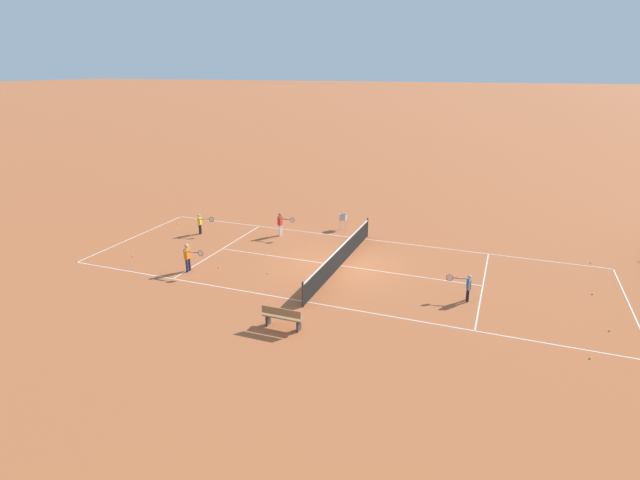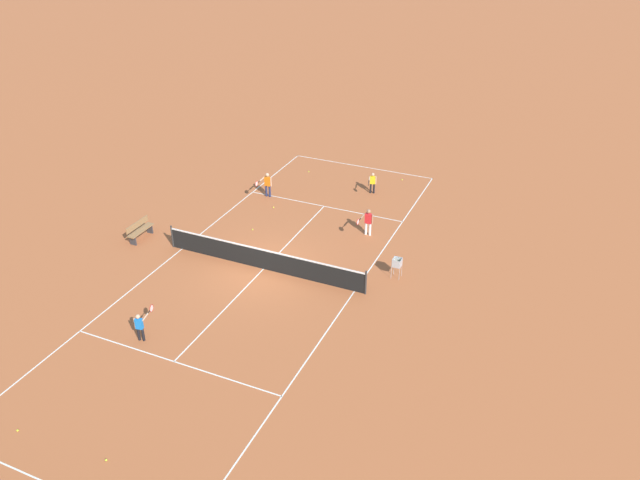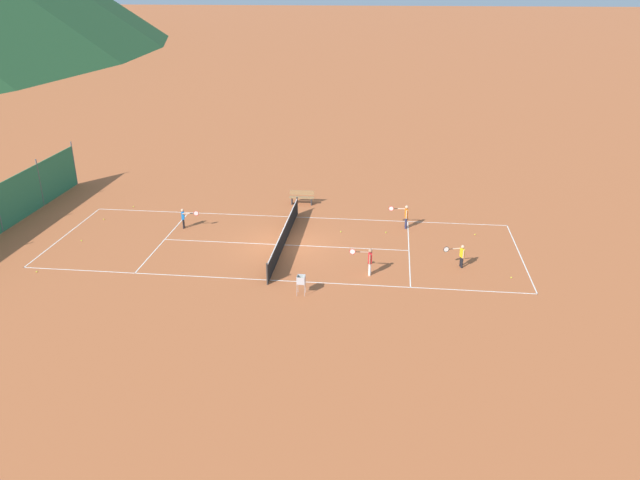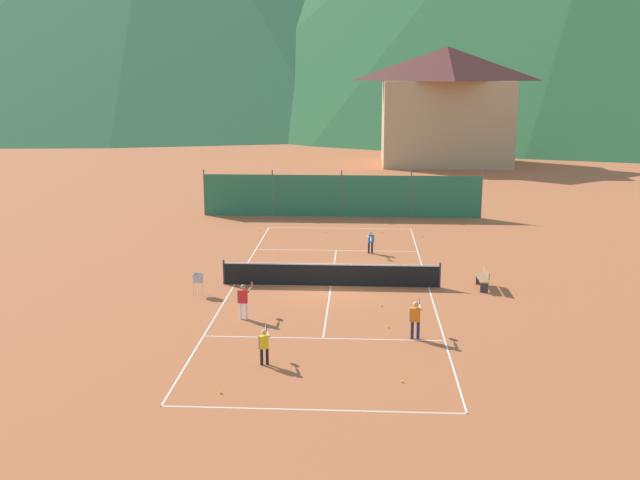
{
  "view_description": "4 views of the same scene",
  "coord_description": "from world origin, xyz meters",
  "px_view_note": "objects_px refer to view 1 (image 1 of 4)",
  "views": [
    {
      "loc": [
        20.6,
        6.85,
        8.83
      ],
      "look_at": [
        -0.71,
        -1.3,
        0.88
      ],
      "focal_mm": 28.0,
      "sensor_mm": 36.0,
      "label": 1
    },
    {
      "loc": [
        -11.11,
        19.29,
        14.1
      ],
      "look_at": [
        -1.92,
        -1.53,
        1.04
      ],
      "focal_mm": 35.0,
      "sensor_mm": 36.0,
      "label": 2
    },
    {
      "loc": [
        -29.19,
        -5.2,
        12.75
      ],
      "look_at": [
        -1.62,
        -2.04,
        1.05
      ],
      "focal_mm": 35.0,
      "sensor_mm": 36.0,
      "label": 3
    },
    {
      "loc": [
        1.24,
        -30.35,
        8.82
      ],
      "look_at": [
        -0.59,
        2.22,
        1.48
      ],
      "focal_mm": 42.0,
      "sensor_mm": 36.0,
      "label": 4
    }
  ],
  "objects_px": {
    "tennis_ball_by_net_right": "(592,294)",
    "ball_hopper": "(343,218)",
    "player_far_baseline": "(467,286)",
    "tennis_ball_mid_court": "(590,358)",
    "tennis_ball_near_corner": "(133,256)",
    "courtside_bench": "(283,317)",
    "tennis_ball_alley_right": "(219,267)",
    "player_far_service": "(188,256)",
    "player_near_service": "(281,222)",
    "tennis_net": "(341,256)",
    "tennis_ball_by_net_left": "(610,330)",
    "tennis_ball_service_box": "(268,273)",
    "player_near_baseline": "(200,222)",
    "tennis_ball_alley_left": "(178,224)",
    "tennis_ball_far_corner": "(591,263)"
  },
  "relations": [
    {
      "from": "player_far_baseline",
      "to": "tennis_ball_mid_court",
      "type": "xyz_separation_m",
      "value": [
        2.92,
        4.14,
        -0.62
      ]
    },
    {
      "from": "tennis_ball_near_corner",
      "to": "player_far_service",
      "type": "bearing_deg",
      "value": 80.53
    },
    {
      "from": "tennis_ball_by_net_right",
      "to": "tennis_ball_near_corner",
      "type": "xyz_separation_m",
      "value": [
        3.22,
        -20.62,
        0.0
      ]
    },
    {
      "from": "tennis_net",
      "to": "tennis_ball_by_net_left",
      "type": "xyz_separation_m",
      "value": [
        2.41,
        10.85,
        -0.47
      ]
    },
    {
      "from": "player_far_service",
      "to": "tennis_ball_mid_court",
      "type": "bearing_deg",
      "value": 84.64
    },
    {
      "from": "player_near_service",
      "to": "player_far_baseline",
      "type": "relative_size",
      "value": 1.17
    },
    {
      "from": "tennis_ball_by_net_right",
      "to": "tennis_ball_near_corner",
      "type": "bearing_deg",
      "value": -81.13
    },
    {
      "from": "player_near_service",
      "to": "tennis_ball_mid_court",
      "type": "xyz_separation_m",
      "value": [
        7.63,
        14.47,
        -0.73
      ]
    },
    {
      "from": "tennis_ball_far_corner",
      "to": "tennis_ball_by_net_left",
      "type": "bearing_deg",
      "value": -1.34
    },
    {
      "from": "player_far_baseline",
      "to": "tennis_ball_by_net_left",
      "type": "height_order",
      "value": "player_far_baseline"
    },
    {
      "from": "tennis_ball_by_net_right",
      "to": "tennis_ball_near_corner",
      "type": "distance_m",
      "value": 20.87
    },
    {
      "from": "player_near_baseline",
      "to": "tennis_ball_alley_right",
      "type": "relative_size",
      "value": 17.23
    },
    {
      "from": "tennis_ball_mid_court",
      "to": "tennis_ball_alley_right",
      "type": "xyz_separation_m",
      "value": [
        -2.39,
        -15.2,
        0.0
      ]
    },
    {
      "from": "tennis_ball_alley_left",
      "to": "player_near_service",
      "type": "bearing_deg",
      "value": 93.17
    },
    {
      "from": "tennis_net",
      "to": "player_near_baseline",
      "type": "xyz_separation_m",
      "value": [
        -1.69,
        -8.78,
        0.17
      ]
    },
    {
      "from": "tennis_ball_near_corner",
      "to": "tennis_ball_by_net_left",
      "type": "xyz_separation_m",
      "value": [
        -0.08,
        20.81,
        0.0
      ]
    },
    {
      "from": "tennis_ball_by_net_right",
      "to": "ball_hopper",
      "type": "relative_size",
      "value": 0.07
    },
    {
      "from": "tennis_ball_near_corner",
      "to": "courtside_bench",
      "type": "height_order",
      "value": "courtside_bench"
    },
    {
      "from": "tennis_ball_near_corner",
      "to": "courtside_bench",
      "type": "relative_size",
      "value": 0.04
    },
    {
      "from": "tennis_ball_alley_left",
      "to": "tennis_ball_service_box",
      "type": "distance_m",
      "value": 9.5
    },
    {
      "from": "tennis_ball_by_net_right",
      "to": "player_near_baseline",
      "type": "bearing_deg",
      "value": -92.83
    },
    {
      "from": "tennis_ball_near_corner",
      "to": "tennis_ball_far_corner",
      "type": "distance_m",
      "value": 22.12
    },
    {
      "from": "tennis_ball_far_corner",
      "to": "player_near_service",
      "type": "bearing_deg",
      "value": -84.33
    },
    {
      "from": "player_near_service",
      "to": "tennis_ball_service_box",
      "type": "relative_size",
      "value": 19.85
    },
    {
      "from": "player_far_baseline",
      "to": "tennis_ball_alley_right",
      "type": "bearing_deg",
      "value": -87.28
    },
    {
      "from": "player_far_service",
      "to": "tennis_ball_by_net_left",
      "type": "distance_m",
      "value": 17.1
    },
    {
      "from": "player_near_service",
      "to": "player_near_baseline",
      "type": "bearing_deg",
      "value": -73.05
    },
    {
      "from": "player_near_baseline",
      "to": "ball_hopper",
      "type": "bearing_deg",
      "value": 116.86
    },
    {
      "from": "player_far_baseline",
      "to": "ball_hopper",
      "type": "relative_size",
      "value": 1.26
    },
    {
      "from": "tennis_ball_mid_court",
      "to": "tennis_ball_alley_right",
      "type": "distance_m",
      "value": 15.38
    },
    {
      "from": "tennis_ball_near_corner",
      "to": "tennis_ball_service_box",
      "type": "relative_size",
      "value": 1.0
    },
    {
      "from": "player_near_baseline",
      "to": "tennis_ball_near_corner",
      "type": "xyz_separation_m",
      "value": [
        4.18,
        -1.18,
        -0.63
      ]
    },
    {
      "from": "player_near_baseline",
      "to": "tennis_ball_alley_left",
      "type": "xyz_separation_m",
      "value": [
        -0.95,
        -2.25,
        -0.63
      ]
    },
    {
      "from": "player_far_baseline",
      "to": "tennis_ball_mid_court",
      "type": "relative_size",
      "value": 16.94
    },
    {
      "from": "player_far_baseline",
      "to": "ball_hopper",
      "type": "height_order",
      "value": "player_far_baseline"
    },
    {
      "from": "tennis_ball_far_corner",
      "to": "ball_hopper",
      "type": "xyz_separation_m",
      "value": [
        -0.77,
        -12.65,
        0.63
      ]
    },
    {
      "from": "tennis_ball_by_net_right",
      "to": "tennis_ball_alley_left",
      "type": "height_order",
      "value": "same"
    },
    {
      "from": "tennis_ball_alley_left",
      "to": "courtside_bench",
      "type": "relative_size",
      "value": 0.04
    },
    {
      "from": "tennis_ball_near_corner",
      "to": "tennis_ball_far_corner",
      "type": "height_order",
      "value": "same"
    },
    {
      "from": "tennis_ball_near_corner",
      "to": "ball_hopper",
      "type": "xyz_separation_m",
      "value": [
        -7.79,
        8.32,
        0.63
      ]
    },
    {
      "from": "ball_hopper",
      "to": "tennis_ball_by_net_right",
      "type": "bearing_deg",
      "value": 69.59
    },
    {
      "from": "tennis_ball_service_box",
      "to": "tennis_ball_alley_right",
      "type": "height_order",
      "value": "same"
    },
    {
      "from": "tennis_ball_near_corner",
      "to": "courtside_bench",
      "type": "distance_m",
      "value": 10.67
    },
    {
      "from": "tennis_ball_near_corner",
      "to": "tennis_net",
      "type": "bearing_deg",
      "value": 104.03
    },
    {
      "from": "courtside_bench",
      "to": "player_near_service",
      "type": "bearing_deg",
      "value": -154.47
    },
    {
      "from": "player_near_baseline",
      "to": "tennis_ball_by_net_left",
      "type": "xyz_separation_m",
      "value": [
        4.1,
        19.63,
        -0.63
      ]
    },
    {
      "from": "tennis_net",
      "to": "tennis_ball_alley_right",
      "type": "relative_size",
      "value": 139.09
    },
    {
      "from": "tennis_ball_near_corner",
      "to": "tennis_ball_alley_right",
      "type": "distance_m",
      "value": 4.76
    },
    {
      "from": "tennis_net",
      "to": "player_near_service",
      "type": "height_order",
      "value": "player_near_service"
    },
    {
      "from": "player_near_service",
      "to": "player_far_baseline",
      "type": "bearing_deg",
      "value": 65.47
    }
  ]
}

